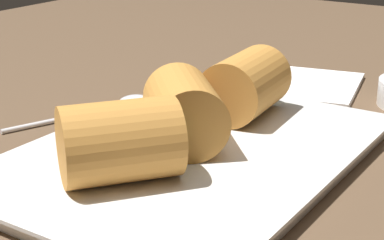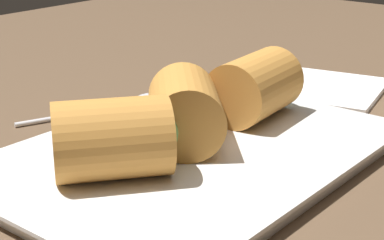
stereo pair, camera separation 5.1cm
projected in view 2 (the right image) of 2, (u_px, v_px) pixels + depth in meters
table_surface at (158, 185)px, 52.33cm from camera, size 180.00×140.00×2.00cm
serving_plate at (192, 155)px, 53.62cm from camera, size 34.58×24.35×1.50cm
roll_front_left at (184, 108)px, 53.57cm from camera, size 10.33×10.22×6.03cm
roll_front_right at (258, 85)px, 59.82cm from camera, size 9.80×6.79×6.03cm
roll_back_left at (115, 137)px, 47.32cm from camera, size 10.41×10.00×6.03cm
spoon at (134, 103)px, 67.82cm from camera, size 15.66×7.30×1.17cm
napkin at (328, 89)px, 73.36cm from camera, size 15.26×13.74×0.60cm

